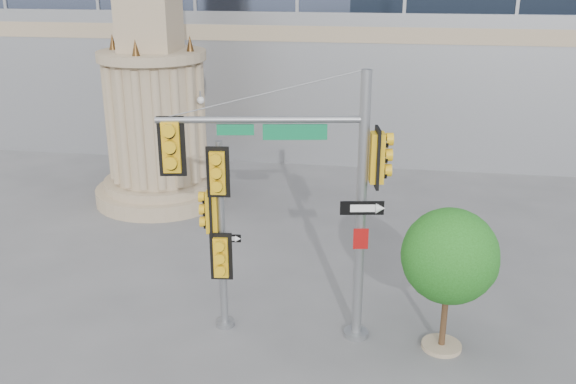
# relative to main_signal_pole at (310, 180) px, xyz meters

# --- Properties ---
(ground) EXTENTS (120.00, 120.00, 0.00)m
(ground) POSITION_rel_main_signal_pole_xyz_m (-0.15, -1.21, -3.62)
(ground) COLOR #545456
(ground) RESTS_ON ground
(monument) EXTENTS (4.40, 4.40, 16.60)m
(monument) POSITION_rel_main_signal_pole_xyz_m (-6.15, 7.79, 1.90)
(monument) COLOR tan
(monument) RESTS_ON ground
(main_signal_pole) EXTENTS (4.51, 1.15, 5.84)m
(main_signal_pole) POSITION_rel_main_signal_pole_xyz_m (0.00, 0.00, 0.00)
(main_signal_pole) COLOR slate
(main_signal_pole) RESTS_ON ground
(secondary_signal_pole) EXTENTS (0.77, 0.56, 4.32)m
(secondary_signal_pole) POSITION_rel_main_signal_pole_xyz_m (-1.95, 0.03, -1.08)
(secondary_signal_pole) COLOR slate
(secondary_signal_pole) RESTS_ON ground
(street_tree) EXTENTS (2.02, 1.97, 3.14)m
(street_tree) POSITION_rel_main_signal_pole_xyz_m (2.91, 0.00, -1.55)
(street_tree) COLOR tan
(street_tree) RESTS_ON ground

